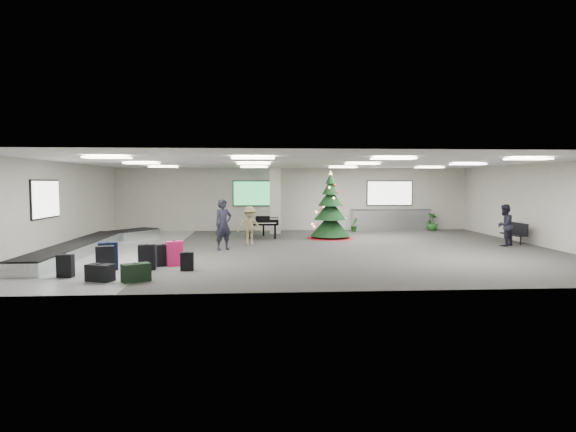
{
  "coord_description": "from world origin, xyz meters",
  "views": [
    {
      "loc": [
        -1.92,
        -17.58,
        2.46
      ],
      "look_at": [
        -0.68,
        1.0,
        1.15
      ],
      "focal_mm": 30.0,
      "sensor_mm": 36.0,
      "label": 1
    }
  ],
  "objects": [
    {
      "name": "navy_suitcase",
      "position": [
        -6.07,
        -3.93,
        0.39
      ],
      "size": [
        0.58,
        0.46,
        0.81
      ],
      "rotation": [
        0.0,
        0.0,
        0.36
      ],
      "color": "black",
      "rests_on": "ground"
    },
    {
      "name": "service_counter",
      "position": [
        5.0,
        6.65,
        0.55
      ],
      "size": [
        4.05,
        0.65,
        1.08
      ],
      "color": "silver",
      "rests_on": "ground"
    },
    {
      "name": "bench",
      "position": [
        8.49,
        0.99,
        0.48
      ],
      "size": [
        0.46,
        1.34,
        0.85
      ],
      "rotation": [
        0.0,
        0.0,
        0.01
      ],
      "color": "black",
      "rests_on": "ground"
    },
    {
      "name": "traveler_b",
      "position": [
        -2.18,
        1.38,
        0.76
      ],
      "size": [
        1.04,
        0.69,
        1.51
      ],
      "primitive_type": "imported",
      "rotation": [
        0.0,
        0.0,
        0.13
      ],
      "color": "#887D54",
      "rests_on": "ground"
    },
    {
      "name": "grand_piano",
      "position": [
        -1.61,
        3.79,
        0.72
      ],
      "size": [
        1.44,
        1.81,
        1.01
      ],
      "rotation": [
        0.0,
        0.0,
        -0.04
      ],
      "color": "black",
      "rests_on": "ground"
    },
    {
      "name": "christmas_tree",
      "position": [
        1.33,
        3.29,
        1.02
      ],
      "size": [
        2.1,
        2.1,
        2.99
      ],
      "color": "maroon",
      "rests_on": "ground"
    },
    {
      "name": "suitcase_7",
      "position": [
        -3.85,
        -4.15,
        0.26
      ],
      "size": [
        0.36,
        0.2,
        0.54
      ],
      "rotation": [
        0.0,
        0.0,
        0.03
      ],
      "color": "black",
      "rests_on": "ground"
    },
    {
      "name": "ground",
      "position": [
        0.0,
        0.0,
        0.0
      ],
      "size": [
        18.0,
        18.0,
        0.0
      ],
      "primitive_type": "plane",
      "color": "#393734",
      "rests_on": "ground"
    },
    {
      "name": "potted_plant_right",
      "position": [
        7.04,
        6.24,
        0.45
      ],
      "size": [
        0.71,
        0.71,
        0.91
      ],
      "primitive_type": "imported",
      "rotation": [
        0.0,
        0.0,
        2.26
      ],
      "color": "#144119",
      "rests_on": "ground"
    },
    {
      "name": "suitcase_1",
      "position": [
        -4.98,
        -3.96,
        0.36
      ],
      "size": [
        0.48,
        0.26,
        0.74
      ],
      "rotation": [
        0.0,
        0.0,
        0.05
      ],
      "color": "black",
      "rests_on": "ground"
    },
    {
      "name": "black_duffel",
      "position": [
        -5.8,
        -5.48,
        0.21
      ],
      "size": [
        0.74,
        0.58,
        0.45
      ],
      "rotation": [
        0.0,
        0.0,
        -0.38
      ],
      "color": "black",
      "rests_on": "ground"
    },
    {
      "name": "pink_suitcase",
      "position": [
        -4.34,
        -3.34,
        0.37
      ],
      "size": [
        0.54,
        0.45,
        0.75
      ],
      "rotation": [
        0.0,
        0.0,
        0.47
      ],
      "color": "#E21D63",
      "rests_on": "ground"
    },
    {
      "name": "green_duffel",
      "position": [
        -4.9,
        -5.57,
        0.23
      ],
      "size": [
        0.76,
        0.63,
        0.47
      ],
      "rotation": [
        0.0,
        0.0,
        0.52
      ],
      "color": "black",
      "rests_on": "ground"
    },
    {
      "name": "potted_plant_left",
      "position": [
        2.95,
        5.97,
        0.35
      ],
      "size": [
        0.47,
        0.5,
        0.71
      ],
      "primitive_type": "imported",
      "rotation": [
        0.0,
        0.0,
        1.05
      ],
      "color": "#144119",
      "rests_on": "ground"
    },
    {
      "name": "traveler_a",
      "position": [
        -3.11,
        -0.04,
        0.93
      ],
      "size": [
        0.81,
        0.73,
        1.85
      ],
      "primitive_type": "imported",
      "rotation": [
        0.0,
        0.0,
        0.56
      ],
      "color": "black",
      "rests_on": "ground"
    },
    {
      "name": "suitcase_3",
      "position": [
        -4.66,
        -3.35,
        0.32
      ],
      "size": [
        0.49,
        0.41,
        0.66
      ],
      "rotation": [
        0.0,
        0.0,
        0.48
      ],
      "color": "black",
      "rests_on": "ground"
    },
    {
      "name": "suitcase_5",
      "position": [
        -6.85,
        -4.93,
        0.3
      ],
      "size": [
        0.41,
        0.24,
        0.62
      ],
      "rotation": [
        0.0,
        0.0,
        -0.07
      ],
      "color": "black",
      "rests_on": "ground"
    },
    {
      "name": "traveler_bench",
      "position": [
        7.63,
        0.26,
        0.81
      ],
      "size": [
        0.99,
        0.95,
        1.62
      ],
      "primitive_type": "imported",
      "rotation": [
        0.0,
        0.0,
        3.74
      ],
      "color": "black",
      "rests_on": "ground"
    },
    {
      "name": "room_envelope",
      "position": [
        -0.38,
        0.67,
        2.33
      ],
      "size": [
        18.02,
        14.02,
        3.21
      ],
      "color": "beige",
      "rests_on": "ground"
    },
    {
      "name": "suitcase_0",
      "position": [
        -6.02,
        -4.38,
        0.37
      ],
      "size": [
        0.53,
        0.4,
        0.76
      ],
      "rotation": [
        0.0,
        0.0,
        0.33
      ],
      "color": "black",
      "rests_on": "ground"
    },
    {
      "name": "baggage_carousel",
      "position": [
        -7.84,
        -0.08,
        0.21
      ],
      "size": [
        2.28,
        9.71,
        0.43
      ],
      "color": "silver",
      "rests_on": "ground"
    }
  ]
}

